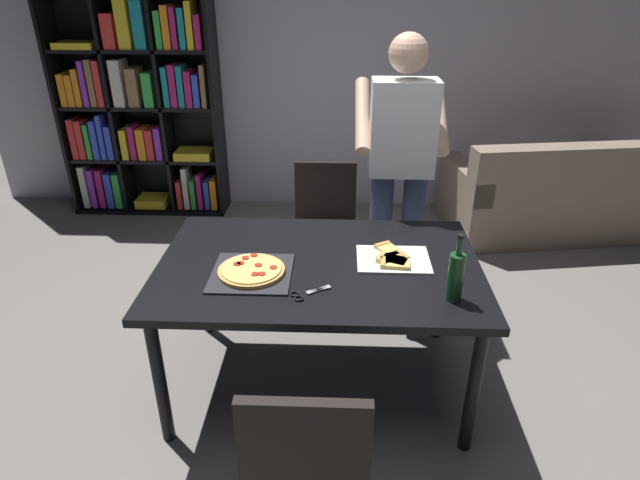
{
  "coord_description": "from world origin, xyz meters",
  "views": [
    {
      "loc": [
        0.1,
        -2.29,
        2.03
      ],
      "look_at": [
        0.0,
        0.15,
        0.8
      ],
      "focal_mm": 29.78,
      "sensor_mm": 36.0,
      "label": 1
    }
  ],
  "objects_px": {
    "chair_far_side": "(325,221)",
    "kitchen_scissors": "(305,294)",
    "couch": "(552,199)",
    "chair_near_camera": "(307,464)",
    "wine_bottle": "(456,276)",
    "bookshelf": "(140,108)",
    "person_serving_pizza": "(400,165)",
    "pepperoni_pizza_on_tray": "(252,271)",
    "dining_table": "(319,275)"
  },
  "relations": [
    {
      "from": "chair_far_side",
      "to": "couch",
      "type": "bearing_deg",
      "value": 27.27
    },
    {
      "from": "dining_table",
      "to": "kitchen_scissors",
      "type": "bearing_deg",
      "value": -99.77
    },
    {
      "from": "wine_bottle",
      "to": "bookshelf",
      "type": "bearing_deg",
      "value": 130.52
    },
    {
      "from": "pepperoni_pizza_on_tray",
      "to": "kitchen_scissors",
      "type": "relative_size",
      "value": 1.97
    },
    {
      "from": "bookshelf",
      "to": "kitchen_scissors",
      "type": "distance_m",
      "value": 3.13
    },
    {
      "from": "dining_table",
      "to": "pepperoni_pizza_on_tray",
      "type": "xyz_separation_m",
      "value": [
        -0.31,
        -0.12,
        0.09
      ]
    },
    {
      "from": "chair_near_camera",
      "to": "bookshelf",
      "type": "bearing_deg",
      "value": 116.52
    },
    {
      "from": "pepperoni_pizza_on_tray",
      "to": "kitchen_scissors",
      "type": "distance_m",
      "value": 0.32
    },
    {
      "from": "bookshelf",
      "to": "kitchen_scissors",
      "type": "height_order",
      "value": "bookshelf"
    },
    {
      "from": "wine_bottle",
      "to": "kitchen_scissors",
      "type": "height_order",
      "value": "wine_bottle"
    },
    {
      "from": "chair_near_camera",
      "to": "couch",
      "type": "bearing_deg",
      "value": 57.44
    },
    {
      "from": "person_serving_pizza",
      "to": "pepperoni_pizza_on_tray",
      "type": "bearing_deg",
      "value": -130.5
    },
    {
      "from": "chair_near_camera",
      "to": "kitchen_scissors",
      "type": "relative_size",
      "value": 4.68
    },
    {
      "from": "chair_far_side",
      "to": "pepperoni_pizza_on_tray",
      "type": "distance_m",
      "value": 1.2
    },
    {
      "from": "chair_far_side",
      "to": "kitchen_scissors",
      "type": "height_order",
      "value": "chair_far_side"
    },
    {
      "from": "couch",
      "to": "bookshelf",
      "type": "relative_size",
      "value": 0.93
    },
    {
      "from": "dining_table",
      "to": "pepperoni_pizza_on_tray",
      "type": "relative_size",
      "value": 4.19
    },
    {
      "from": "chair_near_camera",
      "to": "kitchen_scissors",
      "type": "bearing_deg",
      "value": 94.11
    },
    {
      "from": "chair_far_side",
      "to": "bookshelf",
      "type": "bearing_deg",
      "value": 140.91
    },
    {
      "from": "pepperoni_pizza_on_tray",
      "to": "person_serving_pizza",
      "type": "bearing_deg",
      "value": 49.5
    },
    {
      "from": "person_serving_pizza",
      "to": "pepperoni_pizza_on_tray",
      "type": "height_order",
      "value": "person_serving_pizza"
    },
    {
      "from": "pepperoni_pizza_on_tray",
      "to": "kitchen_scissors",
      "type": "height_order",
      "value": "pepperoni_pizza_on_tray"
    },
    {
      "from": "couch",
      "to": "person_serving_pizza",
      "type": "height_order",
      "value": "person_serving_pizza"
    },
    {
      "from": "chair_far_side",
      "to": "person_serving_pizza",
      "type": "relative_size",
      "value": 0.51
    },
    {
      "from": "chair_near_camera",
      "to": "dining_table",
      "type": "bearing_deg",
      "value": 90.0
    },
    {
      "from": "person_serving_pizza",
      "to": "dining_table",
      "type": "bearing_deg",
      "value": -120.37
    },
    {
      "from": "dining_table",
      "to": "chair_near_camera",
      "type": "distance_m",
      "value": 1.02
    },
    {
      "from": "couch",
      "to": "pepperoni_pizza_on_tray",
      "type": "xyz_separation_m",
      "value": [
        -2.22,
        -2.11,
        0.46
      ]
    },
    {
      "from": "dining_table",
      "to": "couch",
      "type": "xyz_separation_m",
      "value": [
        1.91,
        1.99,
        -0.38
      ]
    },
    {
      "from": "chair_near_camera",
      "to": "wine_bottle",
      "type": "height_order",
      "value": "wine_bottle"
    },
    {
      "from": "chair_near_camera",
      "to": "couch",
      "type": "xyz_separation_m",
      "value": [
        1.91,
        2.99,
        -0.21
      ]
    },
    {
      "from": "chair_near_camera",
      "to": "pepperoni_pizza_on_tray",
      "type": "xyz_separation_m",
      "value": [
        -0.31,
        0.88,
        0.25
      ]
    },
    {
      "from": "couch",
      "to": "kitchen_scissors",
      "type": "xyz_separation_m",
      "value": [
        -1.96,
        -2.28,
        0.45
      ]
    },
    {
      "from": "bookshelf",
      "to": "person_serving_pizza",
      "type": "distance_m",
      "value": 2.67
    },
    {
      "from": "wine_bottle",
      "to": "chair_far_side",
      "type": "bearing_deg",
      "value": 114.72
    },
    {
      "from": "dining_table",
      "to": "person_serving_pizza",
      "type": "xyz_separation_m",
      "value": [
        0.46,
        0.78,
        0.32
      ]
    },
    {
      "from": "chair_far_side",
      "to": "wine_bottle",
      "type": "distance_m",
      "value": 1.48
    },
    {
      "from": "bookshelf",
      "to": "chair_near_camera",
      "type": "bearing_deg",
      "value": -63.48
    },
    {
      "from": "chair_far_side",
      "to": "person_serving_pizza",
      "type": "distance_m",
      "value": 0.7
    },
    {
      "from": "person_serving_pizza",
      "to": "kitchen_scissors",
      "type": "bearing_deg",
      "value": -115.3
    },
    {
      "from": "dining_table",
      "to": "chair_far_side",
      "type": "xyz_separation_m",
      "value": [
        0.0,
        1.0,
        -0.17
      ]
    },
    {
      "from": "chair_far_side",
      "to": "couch",
      "type": "height_order",
      "value": "chair_far_side"
    },
    {
      "from": "dining_table",
      "to": "wine_bottle",
      "type": "relative_size",
      "value": 5.03
    },
    {
      "from": "couch",
      "to": "wine_bottle",
      "type": "bearing_deg",
      "value": -119.73
    },
    {
      "from": "wine_bottle",
      "to": "dining_table",
      "type": "bearing_deg",
      "value": 153.26
    },
    {
      "from": "dining_table",
      "to": "person_serving_pizza",
      "type": "height_order",
      "value": "person_serving_pizza"
    },
    {
      "from": "chair_near_camera",
      "to": "person_serving_pizza",
      "type": "distance_m",
      "value": 1.91
    },
    {
      "from": "couch",
      "to": "kitchen_scissors",
      "type": "relative_size",
      "value": 9.4
    },
    {
      "from": "chair_far_side",
      "to": "person_serving_pizza",
      "type": "height_order",
      "value": "person_serving_pizza"
    },
    {
      "from": "dining_table",
      "to": "person_serving_pizza",
      "type": "relative_size",
      "value": 0.91
    }
  ]
}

